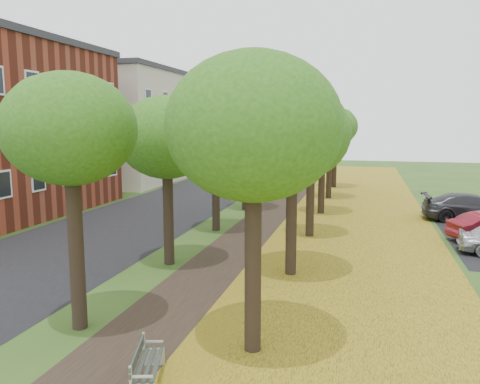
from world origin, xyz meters
The scene contains 10 objects.
ground centered at (0.00, 0.00, 0.00)m, with size 120.00×120.00×0.00m, color #2D4C19.
street_asphalt centered at (-7.50, 15.00, 0.00)m, with size 8.00×70.00×0.01m, color black.
footpath centered at (0.00, 15.00, 0.00)m, with size 3.20×70.00×0.01m, color black.
leaf_verge centered at (5.00, 15.00, 0.01)m, with size 7.50×70.00×0.01m, color gold.
tree_row_west centered at (-2.20, 15.00, 5.04)m, with size 3.68×33.68×6.65m.
tree_row_east centered at (2.60, 15.00, 5.04)m, with size 3.68×33.68×6.65m.
building_cream centered at (-17.00, 33.00, 5.21)m, with size 10.30×20.30×10.40m.
bench centered at (0.76, -2.02, 0.40)m, with size 0.91×1.69×0.77m.
car_grey centered at (11.00, 17.84, 0.77)m, with size 2.15×5.28×1.53m, color #2D2D31.
car_white centered at (11.00, 18.78, 0.65)m, with size 2.14×4.65×1.29m, color white.
Camera 1 is at (5.08, -10.45, 5.50)m, focal length 35.00 mm.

